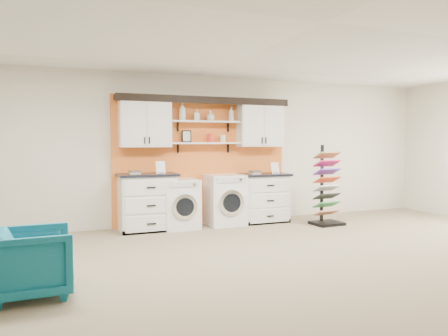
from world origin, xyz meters
name	(u,v)px	position (x,y,z in m)	size (l,w,h in m)	color
floor	(322,286)	(0.00, 0.00, 0.00)	(10.00, 10.00, 0.00)	gray
ceiling	(326,22)	(0.00, 0.00, 2.80)	(10.00, 10.00, 0.00)	white
wall_back	(202,150)	(0.00, 4.00, 1.40)	(10.00, 10.00, 0.00)	beige
accent_panel	(202,160)	(0.00, 3.96, 1.20)	(3.40, 0.07, 2.40)	orange
upper_cabinet_left	(145,123)	(-1.13, 3.79, 1.88)	(0.90, 0.35, 0.84)	white
upper_cabinet_right	(260,125)	(1.13, 3.79, 1.88)	(0.90, 0.35, 0.84)	white
shelf_lower	(205,143)	(0.00, 3.80, 1.53)	(1.32, 0.28, 0.03)	white
shelf_upper	(205,122)	(0.00, 3.80, 1.93)	(1.32, 0.28, 0.03)	white
crown_molding	(205,100)	(0.00, 3.81, 2.33)	(3.30, 0.41, 0.13)	black
picture_frame	(186,136)	(-0.35, 3.85, 1.66)	(0.18, 0.02, 0.22)	black
canister_red	(210,138)	(0.10, 3.80, 1.62)	(0.11, 0.11, 0.16)	red
canister_cream	(223,139)	(0.35, 3.80, 1.61)	(0.10, 0.10, 0.14)	silver
base_cabinet_left	(147,202)	(-1.13, 3.64, 0.50)	(1.02, 0.66, 1.00)	white
base_cabinet_right	(263,198)	(1.13, 3.64, 0.47)	(0.96, 0.66, 0.94)	white
washer	(180,204)	(-0.55, 3.64, 0.44)	(0.63, 0.71, 0.89)	white
dryer	(225,200)	(0.33, 3.64, 0.47)	(0.67, 0.71, 0.94)	white
sample_rack	(326,198)	(2.10, 2.94, 0.49)	(0.57, 0.48, 1.50)	black
armchair	(33,262)	(-2.88, 0.84, 0.35)	(0.74, 0.76, 0.69)	#0E627B
soap_bottle_a	(182,112)	(-0.44, 3.80, 2.10)	(0.12, 0.12, 0.32)	silver
soap_bottle_b	(197,115)	(-0.16, 3.80, 2.05)	(0.09, 0.10, 0.21)	silver
soap_bottle_c	(210,116)	(0.10, 3.80, 2.04)	(0.15, 0.15, 0.19)	silver
soap_bottle_d	(231,114)	(0.52, 3.80, 2.08)	(0.10, 0.11, 0.27)	silver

